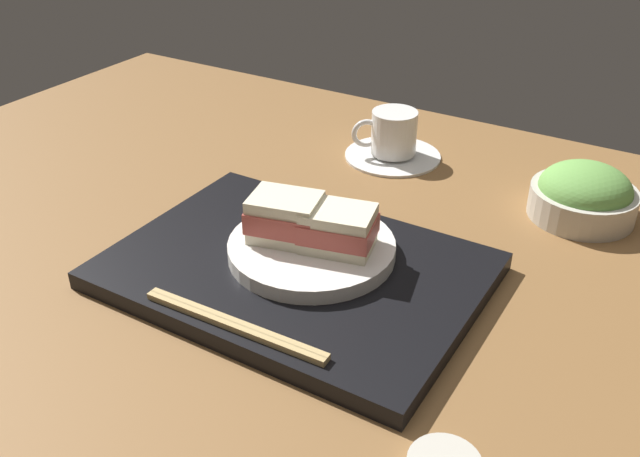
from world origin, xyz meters
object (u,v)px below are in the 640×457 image
object	(u,v)px
sandwich_far	(338,229)
coffee_cup	(391,139)
sandwich_plate	(312,249)
salad_bowl	(584,195)
sandwich_near	(285,217)
chopsticks_pair	(234,325)

from	to	relation	value
sandwich_far	coffee_cup	size ratio (longest dim) A/B	0.63
sandwich_far	coffee_cup	bearing A→B (deg)	105.79
sandwich_plate	salad_bowl	bearing A→B (deg)	51.10
sandwich_plate	coffee_cup	xyz separation A→B (cm)	(-5.98, 32.66, -0.04)
sandwich_near	sandwich_far	xyz separation A→B (cm)	(6.14, 1.29, -0.23)
sandwich_near	salad_bowl	distance (cm)	39.99
sandwich_near	salad_bowl	bearing A→B (deg)	48.24
salad_bowl	sandwich_far	bearing A→B (deg)	-125.65
chopsticks_pair	sandwich_far	bearing A→B (deg)	80.19
sandwich_near	chopsticks_pair	world-z (taller)	sandwich_near
salad_bowl	coffee_cup	size ratio (longest dim) A/B	0.93
sandwich_near	sandwich_plate	bearing A→B (deg)	11.84
salad_bowl	coffee_cup	distance (cm)	29.67
sandwich_plate	coffee_cup	bearing A→B (deg)	100.38
sandwich_far	salad_bowl	bearing A→B (deg)	54.35
sandwich_plate	sandwich_far	size ratio (longest dim) A/B	2.07
sandwich_plate	coffee_cup	distance (cm)	33.21
sandwich_far	coffee_cup	xyz separation A→B (cm)	(-9.05, 32.02, -3.31)
chopsticks_pair	coffee_cup	size ratio (longest dim) A/B	1.44
coffee_cup	salad_bowl	bearing A→B (deg)	-6.94
sandwich_near	sandwich_far	size ratio (longest dim) A/B	0.99
salad_bowl	coffee_cup	xyz separation A→B (cm)	(-29.45, 3.58, -0.14)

